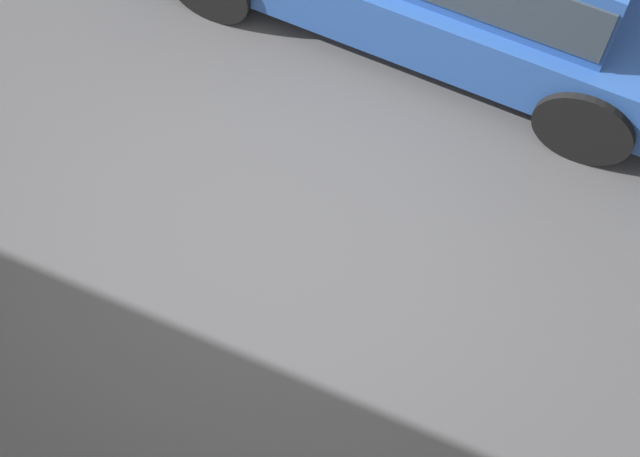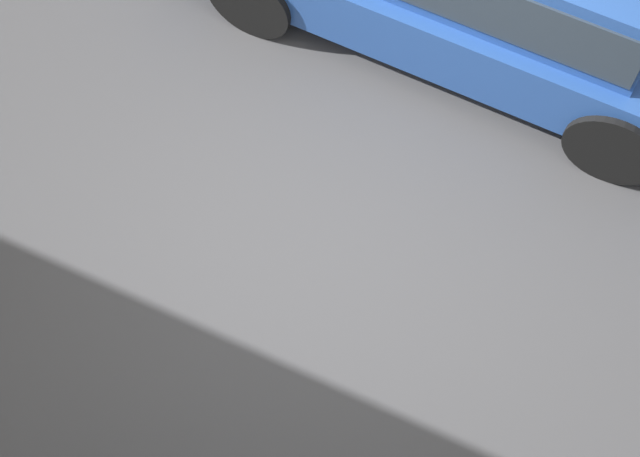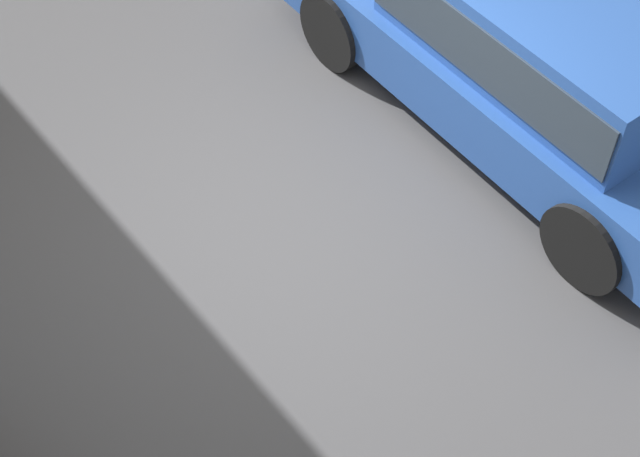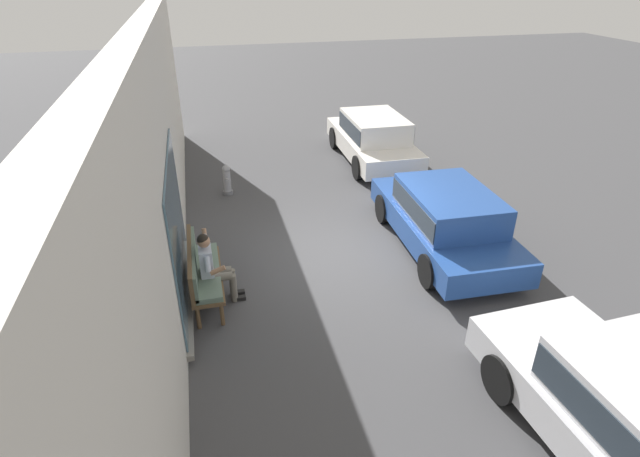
{
  "view_description": "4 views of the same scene",
  "coord_description": "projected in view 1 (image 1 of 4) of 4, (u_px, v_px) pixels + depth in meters",
  "views": [
    {
      "loc": [
        -1.37,
        2.6,
        5.6
      ],
      "look_at": [
        -0.41,
        0.39,
        0.86
      ],
      "focal_mm": 55.0,
      "sensor_mm": 36.0,
      "label": 1
    },
    {
      "loc": [
        -1.17,
        2.6,
        5.91
      ],
      "look_at": [
        -0.19,
        0.46,
        1.04
      ],
      "focal_mm": 55.0,
      "sensor_mm": 36.0,
      "label": 2
    },
    {
      "loc": [
        -3.52,
        2.6,
        5.39
      ],
      "look_at": [
        -0.62,
        0.26,
        0.77
      ],
      "focal_mm": 55.0,
      "sensor_mm": 36.0,
      "label": 3
    },
    {
      "loc": [
        -8.67,
        2.6,
        5.46
      ],
      "look_at": [
        -0.81,
        0.67,
        1.09
      ],
      "focal_mm": 28.0,
      "sensor_mm": 36.0,
      "label": 4
    }
  ],
  "objects": [
    {
      "name": "ground_plane",
      "position": [
        287.0,
        217.0,
        6.32
      ],
      "size": [
        60.0,
        60.0,
        0.0
      ],
      "primitive_type": "plane",
      "color": "#424244"
    }
  ]
}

